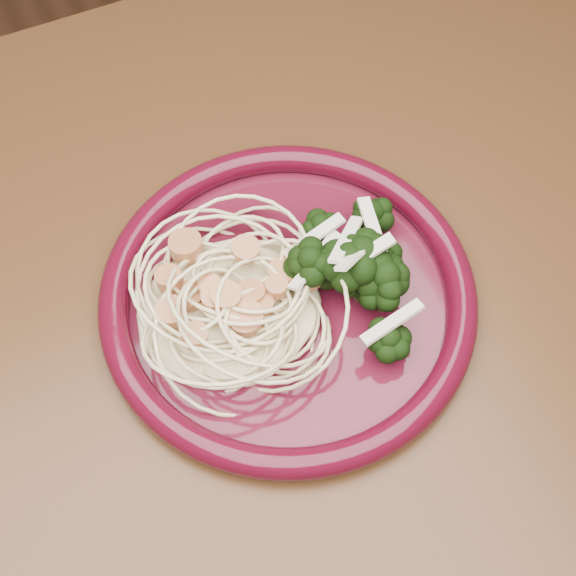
% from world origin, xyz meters
% --- Properties ---
extents(dining_table, '(1.20, 0.80, 0.75)m').
position_xyz_m(dining_table, '(0.00, 0.00, 0.65)').
color(dining_table, '#472814').
rests_on(dining_table, ground).
extents(dinner_plate, '(0.29, 0.29, 0.02)m').
position_xyz_m(dinner_plate, '(0.11, 0.07, 0.76)').
color(dinner_plate, '#450C1B').
rests_on(dinner_plate, dining_table).
extents(spaghetti_pile, '(0.14, 0.13, 0.03)m').
position_xyz_m(spaghetti_pile, '(0.07, 0.07, 0.77)').
color(spaghetti_pile, beige).
rests_on(spaghetti_pile, dinner_plate).
extents(scallop_cluster, '(0.13, 0.13, 0.04)m').
position_xyz_m(scallop_cluster, '(0.07, 0.07, 0.80)').
color(scallop_cluster, '#C67E4C').
rests_on(scallop_cluster, spaghetti_pile).
extents(broccoli_pile, '(0.09, 0.13, 0.04)m').
position_xyz_m(broccoli_pile, '(0.16, 0.06, 0.78)').
color(broccoli_pile, black).
rests_on(broccoli_pile, dinner_plate).
extents(onion_garnish, '(0.06, 0.08, 0.04)m').
position_xyz_m(onion_garnish, '(0.16, 0.06, 0.80)').
color(onion_garnish, beige).
rests_on(onion_garnish, broccoli_pile).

